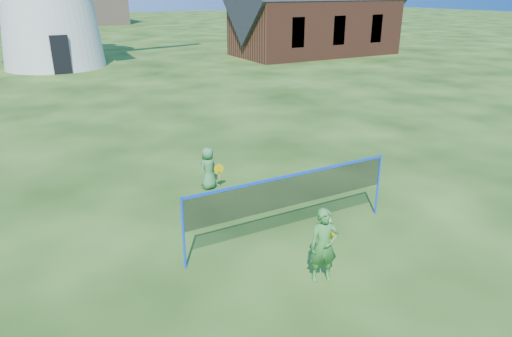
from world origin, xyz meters
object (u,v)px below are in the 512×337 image
object	(u,v)px
player_girl	(324,246)
play_ball	(327,221)
chapel	(315,14)
badminton_net	(292,191)
player_boy	(208,168)

from	to	relation	value
player_girl	play_ball	xyz separation A→B (m)	(1.42, 1.73, -0.63)
chapel	player_girl	xyz separation A→B (m)	(-19.11, -27.15, -2.55)
badminton_net	chapel	bearing A→B (deg)	53.67
chapel	player_boy	distance (m)	29.41
player_girl	player_boy	distance (m)	5.10
player_girl	play_ball	bearing A→B (deg)	71.18
play_ball	chapel	bearing A→B (deg)	55.18
badminton_net	player_boy	distance (m)	3.53
chapel	play_ball	bearing A→B (deg)	-124.82
chapel	play_ball	xyz separation A→B (m)	(-17.69, -25.42, -3.18)
chapel	player_girl	size ratio (longest dim) A/B	9.33
player_boy	play_ball	xyz separation A→B (m)	(1.58, -3.36, -0.49)
player_girl	play_ball	distance (m)	2.33
badminton_net	player_girl	size ratio (longest dim) A/B	3.40
chapel	player_girl	world-z (taller)	chapel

